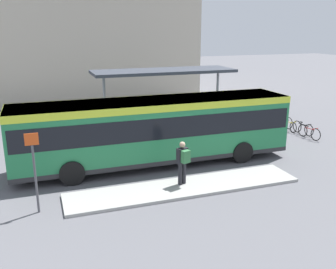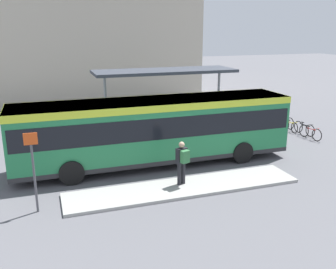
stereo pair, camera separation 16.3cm
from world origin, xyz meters
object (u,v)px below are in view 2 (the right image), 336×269
(bicycle_black, at_px, (304,128))
(platform_sign, at_px, (34,169))
(bicycle_yellow, at_px, (290,126))
(pedestrian_waiting, at_px, (182,160))
(bicycle_red, at_px, (310,133))
(city_bus, at_px, (155,127))
(bicycle_green, at_px, (285,121))

(bicycle_black, relative_size, platform_sign, 0.59)
(bicycle_yellow, bearing_deg, platform_sign, -65.27)
(bicycle_black, bearing_deg, pedestrian_waiting, -68.48)
(bicycle_black, bearing_deg, bicycle_red, -22.38)
(pedestrian_waiting, bearing_deg, bicycle_red, -82.94)
(pedestrian_waiting, relative_size, bicycle_red, 1.05)
(bicycle_yellow, distance_m, platform_sign, 15.77)
(bicycle_black, distance_m, platform_sign, 15.78)
(city_bus, bearing_deg, bicycle_yellow, 16.19)
(bicycle_red, xyz_separation_m, bicycle_yellow, (-0.07, 1.74, -0.02))
(city_bus, bearing_deg, bicycle_red, 5.95)
(pedestrian_waiting, xyz_separation_m, platform_sign, (-5.40, -0.31, 0.44))
(platform_sign, bearing_deg, pedestrian_waiting, 3.33)
(bicycle_red, height_order, platform_sign, platform_sign)
(bicycle_red, bearing_deg, bicycle_black, 155.89)
(city_bus, relative_size, bicycle_yellow, 8.00)
(bicycle_yellow, xyz_separation_m, bicycle_green, (0.27, 0.87, 0.04))
(bicycle_green, xyz_separation_m, platform_sign, (-14.83, -6.82, 1.18))
(bicycle_green, height_order, platform_sign, platform_sign)
(bicycle_black, distance_m, bicycle_yellow, 0.93)
(pedestrian_waiting, bearing_deg, bicycle_black, -79.18)
(pedestrian_waiting, bearing_deg, bicycle_yellow, -74.22)
(city_bus, height_order, bicycle_green, city_bus)
(city_bus, xyz_separation_m, pedestrian_waiting, (0.22, -2.87, -0.64))
(city_bus, relative_size, pedestrian_waiting, 7.16)
(pedestrian_waiting, relative_size, platform_sign, 0.62)
(bicycle_black, xyz_separation_m, bicycle_green, (-0.07, 1.74, 0.02))
(pedestrian_waiting, height_order, bicycle_yellow, pedestrian_waiting)
(pedestrian_waiting, bearing_deg, bicycle_green, -71.21)
(pedestrian_waiting, relative_size, bicycle_yellow, 1.12)
(bicycle_yellow, bearing_deg, bicycle_red, 4.81)
(bicycle_red, distance_m, platform_sign, 15.27)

